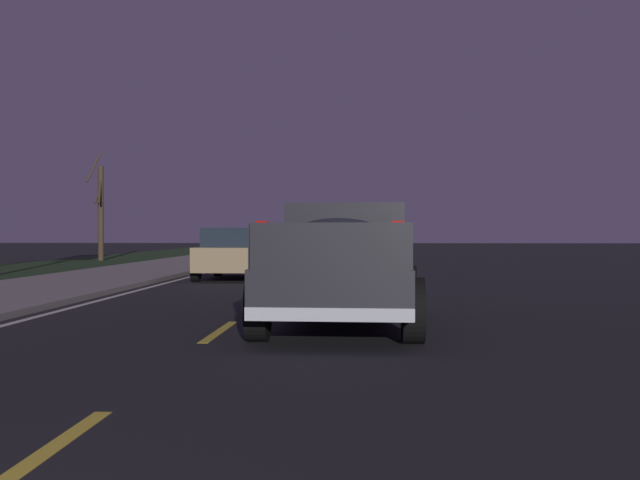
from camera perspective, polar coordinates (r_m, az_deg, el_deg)
ground at (r=28.88m, az=-0.97°, el=-2.23°), size 144.00×144.00×0.00m
sidewalk_shoulder at (r=29.82m, az=-11.97°, el=-2.04°), size 108.00×4.00×0.12m
grass_verge at (r=31.50m, az=-20.79°, el=-2.03°), size 108.00×6.00×0.01m
lane_markings at (r=30.91m, az=-5.46°, el=-2.04°), size 108.00×3.54×0.01m
pickup_truck at (r=11.97m, az=1.72°, el=-1.51°), size 5.49×2.42×1.87m
sedan_tan at (r=23.98m, az=-6.06°, el=-0.94°), size 4.45×2.11×1.54m
sedan_blue at (r=38.46m, az=-2.65°, el=-0.36°), size 4.45×2.11×1.54m
bare_tree_far at (r=40.51m, az=-15.58°, el=2.08°), size 0.99×0.73×5.36m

